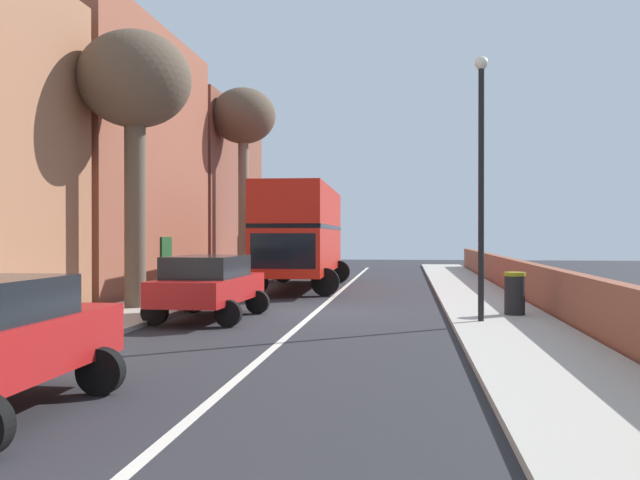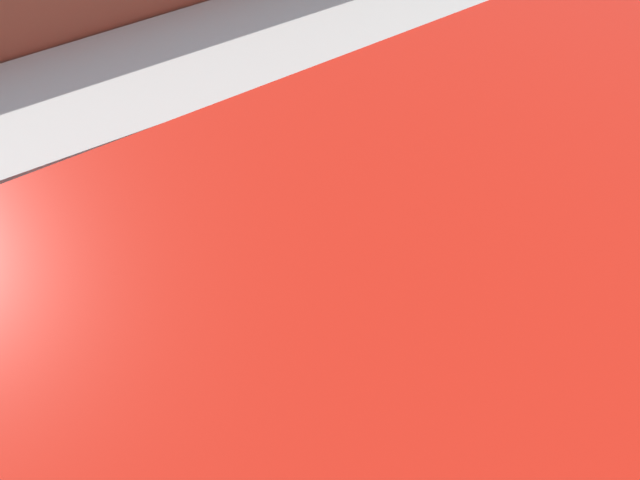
% 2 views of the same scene
% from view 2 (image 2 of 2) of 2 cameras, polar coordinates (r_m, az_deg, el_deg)
% --- Properties ---
extents(double_decker_bus, '(3.76, 10.43, 4.06)m').
position_cam_2_polar(double_decker_bus, '(3.61, -12.35, -23.45)').
color(double_decker_bus, red).
rests_on(double_decker_bus, ground).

